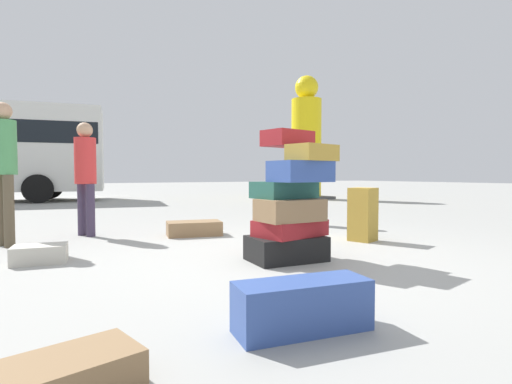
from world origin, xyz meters
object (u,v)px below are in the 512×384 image
object	(u,v)px
suitcase_brown_foreground_far	(64,378)
suitcase_navy_upright_blue	(302,306)
suitcase_tower	(291,205)
yellow_dummy_statue	(306,144)
suitcase_tan_foreground_near	(363,214)
person_bearded_onlooker	(294,171)
person_tourist_with_camera	(4,160)
suitcase_brown_behind_tower	(194,228)
person_passerby_in_red	(85,169)
suitcase_cream_left_side	(40,254)

from	to	relation	value
suitcase_brown_foreground_far	suitcase_navy_upright_blue	size ratio (longest dim) A/B	0.74
suitcase_tower	yellow_dummy_statue	world-z (taller)	yellow_dummy_statue
suitcase_brown_foreground_far	suitcase_tan_foreground_near	bearing A→B (deg)	17.48
person_bearded_onlooker	person_tourist_with_camera	bearing A→B (deg)	-65.19
suitcase_navy_upright_blue	suitcase_brown_foreground_far	bearing A→B (deg)	-167.05
suitcase_brown_behind_tower	person_bearded_onlooker	size ratio (longest dim) A/B	0.48
person_tourist_with_camera	person_bearded_onlooker	bearing A→B (deg)	66.86
suitcase_tan_foreground_near	suitcase_brown_behind_tower	xyz separation A→B (m)	(-1.80, 1.59, -0.25)
suitcase_tower	suitcase_tan_foreground_near	bearing A→B (deg)	18.66
person_bearded_onlooker	yellow_dummy_statue	distance (m)	7.67
suitcase_brown_behind_tower	person_tourist_with_camera	world-z (taller)	person_tourist_with_camera
suitcase_brown_foreground_far	yellow_dummy_statue	xyz separation A→B (m)	(8.86, 10.14, 1.92)
suitcase_brown_behind_tower	suitcase_tower	bearing A→B (deg)	-70.57
suitcase_navy_upright_blue	suitcase_brown_behind_tower	distance (m)	3.79
person_tourist_with_camera	suitcase_tan_foreground_near	bearing A→B (deg)	41.00
suitcase_brown_foreground_far	person_passerby_in_red	xyz separation A→B (m)	(0.64, 4.54, 0.89)
suitcase_navy_upright_blue	person_bearded_onlooker	size ratio (longest dim) A/B	0.48
person_passerby_in_red	yellow_dummy_statue	xyz separation A→B (m)	(8.21, 5.60, 1.03)
suitcase_cream_left_side	person_passerby_in_red	size ratio (longest dim) A/B	0.31
person_bearded_onlooker	suitcase_tan_foreground_near	bearing A→B (deg)	15.37
suitcase_brown_foreground_far	person_tourist_with_camera	size ratio (longest dim) A/B	0.32
suitcase_brown_behind_tower	suitcase_navy_upright_blue	bearing A→B (deg)	-89.30
suitcase_brown_foreground_far	suitcase_tan_foreground_near	xyz separation A→B (m)	(3.82, 2.20, 0.28)
suitcase_tower	yellow_dummy_statue	distance (m)	10.81
person_tourist_with_camera	person_passerby_in_red	world-z (taller)	person_tourist_with_camera
suitcase_tower	suitcase_cream_left_side	size ratio (longest dim) A/B	2.73
suitcase_navy_upright_blue	suitcase_tower	bearing A→B (deg)	66.16
suitcase_tan_foreground_near	person_passerby_in_red	world-z (taller)	person_passerby_in_red
suitcase_navy_upright_blue	yellow_dummy_statue	bearing A→B (deg)	61.91
suitcase_tower	person_bearded_onlooker	bearing A→B (deg)	54.06
suitcase_tower	suitcase_brown_behind_tower	world-z (taller)	suitcase_tower
suitcase_cream_left_side	yellow_dummy_statue	xyz separation A→B (m)	(8.86, 7.29, 1.92)
suitcase_tower	person_passerby_in_red	distance (m)	3.31
suitcase_brown_behind_tower	person_passerby_in_red	bearing A→B (deg)	164.25
suitcase_navy_upright_blue	suitcase_brown_behind_tower	size ratio (longest dim) A/B	1.01
suitcase_cream_left_side	yellow_dummy_statue	distance (m)	11.63
suitcase_cream_left_side	person_passerby_in_red	world-z (taller)	person_passerby_in_red
suitcase_cream_left_side	person_passerby_in_red	bearing A→B (deg)	77.99
person_bearded_onlooker	suitcase_brown_foreground_far	bearing A→B (deg)	-20.78
suitcase_navy_upright_blue	suitcase_brown_behind_tower	xyz separation A→B (m)	(0.78, 3.71, -0.04)
suitcase_tower	suitcase_cream_left_side	distance (m)	2.61
suitcase_tan_foreground_near	suitcase_navy_upright_blue	world-z (taller)	suitcase_tan_foreground_near
person_bearded_onlooker	person_tourist_with_camera	xyz separation A→B (m)	(-4.45, -0.10, 0.11)
suitcase_brown_foreground_far	person_passerby_in_red	distance (m)	4.67
suitcase_brown_behind_tower	person_passerby_in_red	distance (m)	1.79
suitcase_brown_foreground_far	suitcase_navy_upright_blue	xyz separation A→B (m)	(1.24, 0.08, 0.06)
suitcase_tower	suitcase_tan_foreground_near	world-z (taller)	suitcase_tower
suitcase_tan_foreground_near	yellow_dummy_statue	distance (m)	9.54
person_tourist_with_camera	suitcase_navy_upright_blue	bearing A→B (deg)	-2.91
yellow_dummy_statue	person_bearded_onlooker	bearing A→B (deg)	-128.70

